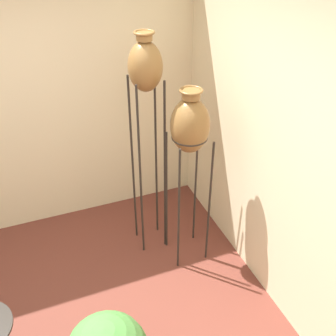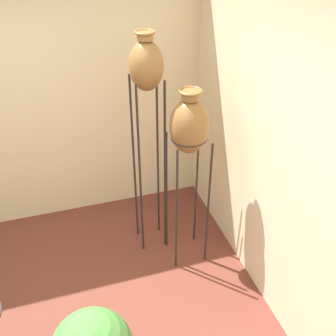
# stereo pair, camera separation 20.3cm
# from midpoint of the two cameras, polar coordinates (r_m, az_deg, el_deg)

# --- Properties ---
(wall_back) EXTENTS (7.59, 0.06, 2.70)m
(wall_back) POSITION_cam_midpoint_polar(r_m,az_deg,el_deg) (3.98, -19.37, 9.03)
(wall_back) COLOR beige
(wall_back) RESTS_ON ground_plane
(wall_right) EXTENTS (0.06, 7.59, 2.70)m
(wall_right) POSITION_cam_midpoint_polar(r_m,az_deg,el_deg) (2.88, 19.95, -0.55)
(wall_right) COLOR beige
(wall_right) RESTS_ON ground_plane
(vase_stand_tall) EXTENTS (0.28, 0.28, 2.11)m
(vase_stand_tall) POSITION_cam_midpoint_polar(r_m,az_deg,el_deg) (3.21, -1.30, 13.42)
(vase_stand_tall) COLOR #28231E
(vase_stand_tall) RESTS_ON ground_plane
(vase_stand_medium) EXTENTS (0.33, 0.33, 1.72)m
(vase_stand_medium) POSITION_cam_midpoint_polar(r_m,az_deg,el_deg) (3.20, 4.93, 5.69)
(vase_stand_medium) COLOR #28231E
(vase_stand_medium) RESTS_ON ground_plane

